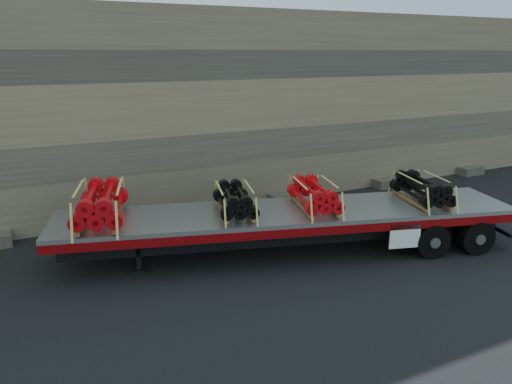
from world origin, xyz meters
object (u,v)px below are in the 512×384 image
bundle_midfront (235,201)px  bundle_midrear (314,196)px  bundle_rear (422,190)px  trailer (288,231)px  bundle_front (100,205)px

bundle_midfront → bundle_midrear: 2.26m
bundle_midrear → bundle_rear: bearing=0.0°
bundle_midfront → bundle_midrear: (2.17, -0.62, 0.02)m
trailer → bundle_rear: (3.86, -1.11, 1.01)m
bundle_midrear → bundle_rear: 3.27m
trailer → bundle_midrear: (0.71, -0.20, 1.01)m
bundle_midrear → bundle_rear: bundle_midrear is taller
trailer → bundle_midrear: 1.25m
bundle_front → bundle_rear: 9.05m
bundle_midrear → bundle_front: bearing=180.0°
trailer → bundle_midrear: bearing=-0.0°
trailer → bundle_rear: 4.14m
trailer → bundle_front: bundle_front is taller
bundle_front → bundle_rear: (8.69, -2.50, -0.07)m
bundle_front → bundle_midfront: (3.38, -0.97, -0.09)m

